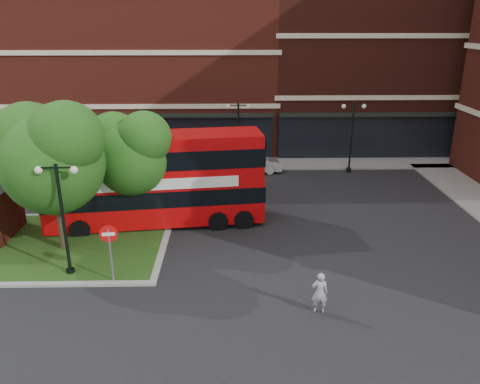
{
  "coord_description": "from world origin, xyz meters",
  "views": [
    {
      "loc": [
        1.43,
        -17.66,
        10.34
      ],
      "look_at": [
        1.91,
        4.99,
        2.0
      ],
      "focal_mm": 35.0,
      "sensor_mm": 36.0,
      "label": 1
    }
  ],
  "objects_px": {
    "woman": "(320,293)",
    "car_white": "(252,163)",
    "bus": "(155,174)",
    "car_silver": "(121,159)"
  },
  "relations": [
    {
      "from": "woman",
      "to": "car_silver",
      "type": "distance_m",
      "value": 21.92
    },
    {
      "from": "woman",
      "to": "car_silver",
      "type": "bearing_deg",
      "value": -53.27
    },
    {
      "from": "bus",
      "to": "woman",
      "type": "height_order",
      "value": "bus"
    },
    {
      "from": "woman",
      "to": "bus",
      "type": "bearing_deg",
      "value": -43.64
    },
    {
      "from": "bus",
      "to": "woman",
      "type": "relative_size",
      "value": 6.97
    },
    {
      "from": "car_silver",
      "to": "car_white",
      "type": "distance_m",
      "value": 9.81
    },
    {
      "from": "bus",
      "to": "car_silver",
      "type": "relative_size",
      "value": 2.94
    },
    {
      "from": "woman",
      "to": "car_white",
      "type": "distance_m",
      "value": 17.31
    },
    {
      "from": "car_white",
      "to": "woman",
      "type": "bearing_deg",
      "value": 179.56
    },
    {
      "from": "car_silver",
      "to": "woman",
      "type": "bearing_deg",
      "value": -146.02
    }
  ]
}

